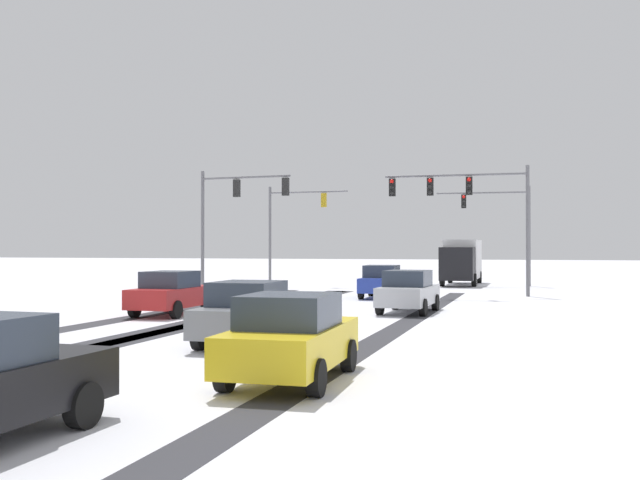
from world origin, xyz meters
name	(u,v)px	position (x,y,z in m)	size (l,w,h in m)	color
wheel_track_left_lane	(397,329)	(4.44, 16.45, 0.00)	(0.82, 36.19, 0.01)	#38383D
wheel_track_right_lane	(121,319)	(-5.21, 16.45, 0.00)	(1.03, 36.19, 0.01)	#38383D
wheel_track_center	(196,322)	(-2.35, 16.45, 0.00)	(1.20, 36.19, 0.01)	#38383D
wheel_track_oncoming	(208,322)	(-1.92, 16.45, 0.00)	(1.07, 36.19, 0.01)	#38383D
sidewalk_kerb_right	(579,339)	(9.58, 14.81, 0.06)	(4.00, 36.19, 0.12)	white
traffic_signal_far_right	(503,218)	(6.54, 42.79, 4.43)	(6.00, 0.59, 6.50)	slate
traffic_signal_near_left	(232,207)	(-6.47, 28.81, 4.60)	(5.04, 0.55, 6.50)	slate
traffic_signal_far_left	(291,219)	(-6.74, 38.89, 4.39)	(5.38, 0.38, 6.50)	slate
traffic_signal_near_right	(469,200)	(5.37, 30.76, 4.82)	(7.05, 0.64, 6.50)	slate
car_blue_lead	(382,281)	(1.23, 29.64, 0.82)	(1.93, 4.15, 1.62)	#233899
car_silver_second	(408,291)	(3.86, 21.89, 0.82)	(1.97, 4.17, 1.62)	#B7BABF
car_red_third	(172,293)	(-4.35, 18.47, 0.82)	(1.89, 4.13, 1.62)	red
car_grey_fourth	(249,313)	(1.47, 11.77, 0.82)	(1.93, 4.15, 1.62)	slate
car_yellow_cab_fifth	(291,337)	(4.13, 7.33, 0.82)	(1.96, 4.16, 1.62)	yellow
box_truck_delivery	(461,260)	(3.79, 43.67, 1.63)	(2.31, 7.40, 3.02)	black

